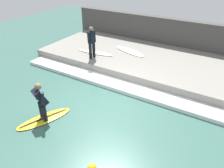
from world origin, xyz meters
TOP-DOWN VIEW (x-y plane):
  - ground_plane at (0.00, 0.00)m, footprint 28.00×28.00m
  - concrete_ledge at (4.04, 0.00)m, footprint 4.40×11.15m
  - back_wall at (6.49, 0.00)m, footprint 0.50×11.71m
  - wave_foam_crest at (1.43, 0.00)m, footprint 0.82×10.59m
  - surfboard_riding at (-1.78, 1.37)m, footprint 1.98×1.24m
  - surfer_riding at (-1.78, 1.37)m, footprint 0.56×0.61m
  - surfer_waiting_near at (2.54, 2.39)m, footprint 0.53×0.25m
  - surfboard_waiting_near at (3.11, 2.61)m, footprint 0.66×2.04m
  - surfboard_spare at (4.21, 1.15)m, footprint 1.16×2.10m
  - marker_buoy at (-2.65, -1.27)m, footprint 0.24×0.24m

SIDE VIEW (x-z plane):
  - ground_plane at x=0.00m, z-range 0.00..0.00m
  - surfboard_riding at x=-1.78m, z-range 0.00..0.06m
  - wave_foam_crest at x=1.43m, z-range 0.00..0.16m
  - marker_buoy at x=-2.65m, z-range 0.00..0.24m
  - concrete_ledge at x=4.04m, z-range 0.00..0.48m
  - surfboard_waiting_near at x=3.11m, z-range 0.48..0.54m
  - surfboard_spare at x=4.21m, z-range 0.48..0.54m
  - surfer_riding at x=-1.78m, z-range 0.13..1.51m
  - back_wall at x=6.49m, z-range 0.00..1.93m
  - surfer_waiting_near at x=2.54m, z-range 0.58..2.14m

